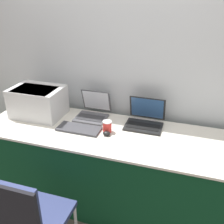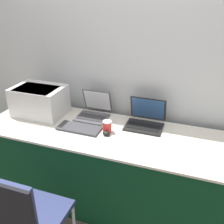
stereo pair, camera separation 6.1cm
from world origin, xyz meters
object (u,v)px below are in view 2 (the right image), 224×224
Objects in this scene: coffee_cup at (107,126)px; mouse at (106,133)px; external_keyboard at (79,128)px; laptop_right at (145,120)px; chair at (19,218)px; laptop_left at (94,111)px; printer at (39,100)px.

mouse is at bearing -75.45° from coffee_cup.
coffee_cup reaches higher than external_keyboard.
external_keyboard is 5.80× the size of mouse.
chair is at bearing -116.07° from laptop_right.
mouse is at bearing -132.96° from laptop_right.
coffee_cup is at bearing -46.41° from laptop_left.
laptop_left is 0.29m from external_keyboard.
mouse is 0.91m from chair.
coffee_cup is at bearing 10.20° from external_keyboard.
printer is at bearing 171.73° from coffee_cup.
laptop_left reaches higher than coffee_cup.
chair is (-0.02, -0.86, -0.21)m from external_keyboard.
laptop_right is (0.51, -0.01, -0.00)m from laptop_left.
laptop_right is 1.28m from chair.
laptop_right is at bearing 38.52° from coffee_cup.
laptop_right is 0.35× the size of chair.
laptop_left is at bearing 14.26° from printer.
coffee_cup is 0.07m from mouse.
chair is at bearing -91.41° from external_keyboard.
external_keyboard is (-0.02, -0.28, -0.04)m from laptop_left.
external_keyboard is 0.26m from mouse.
laptop_left is 0.80× the size of external_keyboard.
external_keyboard is at bearing -153.02° from laptop_right.
printer reaches higher than mouse.
coffee_cup is at bearing 104.55° from mouse.
printer is 0.54m from laptop_left.
laptop_right is 0.60m from external_keyboard.
laptop_right is 0.36m from coffee_cup.
laptop_left is at bearing 133.59° from coffee_cup.
laptop_right reaches higher than mouse.
mouse is (-0.27, -0.29, -0.03)m from laptop_right.
coffee_cup is at bearing -8.27° from printer.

